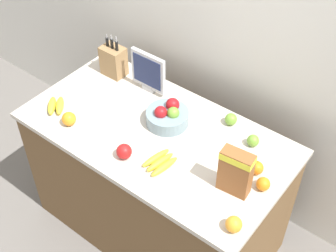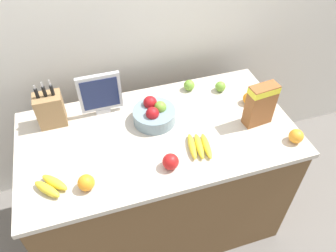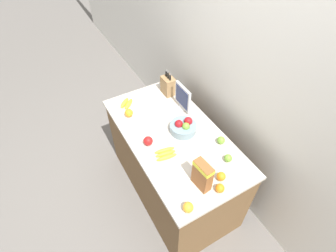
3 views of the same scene
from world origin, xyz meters
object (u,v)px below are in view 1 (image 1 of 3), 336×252
at_px(cereal_box, 236,170).
at_px(apple_rear, 231,119).
at_px(orange_mid_right, 257,168).
at_px(orange_front_center, 234,224).
at_px(apple_near_bananas, 253,141).
at_px(banana_bunch_left, 56,105).
at_px(banana_bunch_right, 160,162).
at_px(apple_middle, 124,151).
at_px(small_monitor, 148,72).
at_px(orange_by_cereal, 263,184).
at_px(orange_back_center, 69,119).
at_px(knife_block, 114,61).
at_px(fruit_bowl, 168,116).

xyz_separation_m(cereal_box, apple_rear, (-0.26, 0.38, -0.10)).
relative_size(orange_mid_right, orange_front_center, 0.92).
bearing_deg(cereal_box, apple_near_bananas, 98.06).
xyz_separation_m(banana_bunch_left, banana_bunch_right, (0.74, 0.03, -0.00)).
xyz_separation_m(cereal_box, apple_middle, (-0.55, -0.16, -0.10)).
xyz_separation_m(small_monitor, orange_mid_right, (0.83, -0.17, -0.10)).
bearing_deg(orange_by_cereal, apple_rear, 141.29).
bearing_deg(banana_bunch_left, orange_front_center, -3.49).
height_order(banana_bunch_right, orange_by_cereal, orange_by_cereal).
bearing_deg(orange_back_center, banana_bunch_right, 7.09).
bearing_deg(apple_near_bananas, knife_block, 179.18).
bearing_deg(small_monitor, fruit_bowl, -30.13).
bearing_deg(banana_bunch_right, banana_bunch_left, -177.86).
distance_m(small_monitor, apple_near_bananas, 0.73).
relative_size(cereal_box, banana_bunch_left, 1.46).
bearing_deg(orange_back_center, small_monitor, 72.49).
xyz_separation_m(fruit_bowl, orange_back_center, (-0.42, -0.34, -0.01)).
bearing_deg(orange_mid_right, fruit_bowl, 177.91).
bearing_deg(orange_front_center, fruit_bowl, 150.44).
distance_m(cereal_box, orange_front_center, 0.25).
xyz_separation_m(apple_middle, orange_front_center, (0.67, -0.03, -0.00)).
height_order(apple_middle, orange_mid_right, apple_middle).
bearing_deg(banana_bunch_right, fruit_bowl, 120.94).
bearing_deg(banana_bunch_right, apple_middle, -158.12).
distance_m(banana_bunch_left, orange_back_center, 0.16).
distance_m(small_monitor, fruit_bowl, 0.31).
bearing_deg(orange_mid_right, banana_bunch_right, -148.48).
height_order(knife_block, banana_bunch_left, knife_block).
bearing_deg(fruit_bowl, orange_mid_right, -2.09).
distance_m(knife_block, orange_front_center, 1.31).
distance_m(small_monitor, orange_mid_right, 0.86).
xyz_separation_m(knife_block, banana_bunch_right, (0.70, -0.42, -0.08)).
bearing_deg(orange_by_cereal, banana_bunch_left, -170.33).
height_order(apple_rear, orange_back_center, orange_back_center).
relative_size(apple_middle, orange_mid_right, 1.16).
bearing_deg(banana_bunch_right, knife_block, 148.90).
relative_size(cereal_box, banana_bunch_right, 1.25).
height_order(cereal_box, banana_bunch_left, cereal_box).
distance_m(cereal_box, orange_back_center, 0.97).
relative_size(apple_middle, orange_back_center, 1.03).
xyz_separation_m(cereal_box, orange_mid_right, (0.03, 0.16, -0.10)).
bearing_deg(banana_bunch_right, orange_front_center, -11.70).
distance_m(orange_mid_right, orange_by_cereal, 0.10).
relative_size(banana_bunch_right, orange_back_center, 2.53).
bearing_deg(orange_by_cereal, orange_mid_right, 137.78).
bearing_deg(fruit_bowl, knife_block, 164.35).
distance_m(banana_bunch_right, apple_middle, 0.19).
xyz_separation_m(small_monitor, orange_front_center, (0.92, -0.53, -0.10)).
bearing_deg(apple_middle, orange_by_cereal, 20.85).
relative_size(cereal_box, orange_by_cereal, 3.64).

